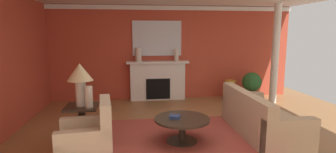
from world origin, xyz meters
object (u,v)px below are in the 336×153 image
vase_mantel_left (139,55)px  fireplace (158,81)px  armchair_near_window (88,141)px  coffee_table (182,124)px  mantel_mirror (157,38)px  side_table (82,122)px  vase_tall_corner (230,90)px  potted_plant (252,84)px  vase_on_side_table (89,97)px  table_lamp (80,76)px  vase_mantel_right (176,55)px  sofa (260,119)px

vase_mantel_left → fireplace: bearing=5.1°
armchair_near_window → coffee_table: 1.65m
coffee_table → mantel_mirror: bearing=92.3°
fireplace → side_table: fireplace is taller
fireplace → side_table: (-1.63, -3.07, -0.15)m
side_table → vase_mantel_left: (1.08, 3.02, 0.95)m
vase_mantel_left → vase_tall_corner: (2.67, -0.25, -1.05)m
potted_plant → vase_mantel_left: bearing=172.9°
vase_tall_corner → fireplace: bearing=171.9°
fireplace → vase_on_side_table: bearing=-114.9°
mantel_mirror → vase_tall_corner: mantel_mirror is taller
coffee_table → vase_on_side_table: bearing=178.9°
fireplace → vase_mantel_left: size_ratio=4.59×
mantel_mirror → vase_on_side_table: (-1.48, -3.31, -0.92)m
fireplace → vase_tall_corner: (2.12, -0.30, -0.25)m
mantel_mirror → coffee_table: size_ratio=1.43×
side_table → armchair_near_window: bearing=-73.3°
mantel_mirror → vase_tall_corner: size_ratio=2.41×
table_lamp → fireplace: bearing=62.1°
side_table → table_lamp: size_ratio=0.93×
mantel_mirror → table_lamp: bearing=-117.0°
fireplace → coffee_table: size_ratio=1.80×
mantel_mirror → potted_plant: size_ratio=1.72×
vase_mantel_right → potted_plant: (2.17, -0.41, -0.83)m
sofa → vase_on_side_table: (-3.19, -0.15, 0.59)m
armchair_near_window → vase_on_side_table: vase_on_side_table is taller
side_table → vase_mantel_right: bearing=54.2°
vase_mantel_left → potted_plant: (3.27, -0.41, -0.86)m
side_table → vase_tall_corner: bearing=36.5°
vase_on_side_table → vase_mantel_left: bearing=73.5°
side_table → vase_mantel_left: bearing=70.4°
vase_on_side_table → vase_mantel_left: size_ratio=0.95×
side_table → potted_plant: size_ratio=0.84×
sofa → table_lamp: bearing=-179.4°
vase_on_side_table → sofa: bearing=2.7°
coffee_table → vase_on_side_table: vase_on_side_table is taller
fireplace → vase_on_side_table: fireplace is taller
armchair_near_window → vase_mantel_right: (1.98, 3.67, 1.02)m
vase_mantel_right → potted_plant: size_ratio=0.42×
vase_mantel_right → fireplace: bearing=174.9°
fireplace → potted_plant: (2.72, -0.46, -0.05)m
vase_on_side_table → armchair_near_window: bearing=-85.2°
fireplace → potted_plant: size_ratio=2.16×
armchair_near_window → table_lamp: table_lamp is taller
vase_mantel_right → vase_tall_corner: bearing=-9.1°
armchair_near_window → potted_plant: size_ratio=1.14×
armchair_near_window → side_table: 0.69m
armchair_near_window → coffee_table: armchair_near_window is taller
sofa → vase_mantel_right: 3.37m
armchair_near_window → vase_mantel_left: (0.88, 3.67, 1.04)m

